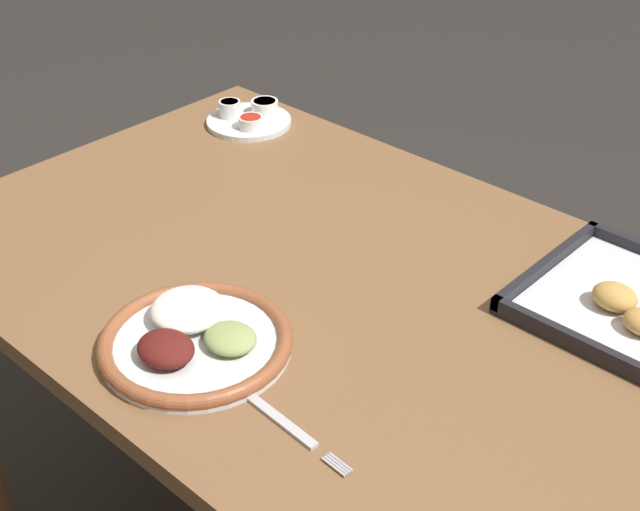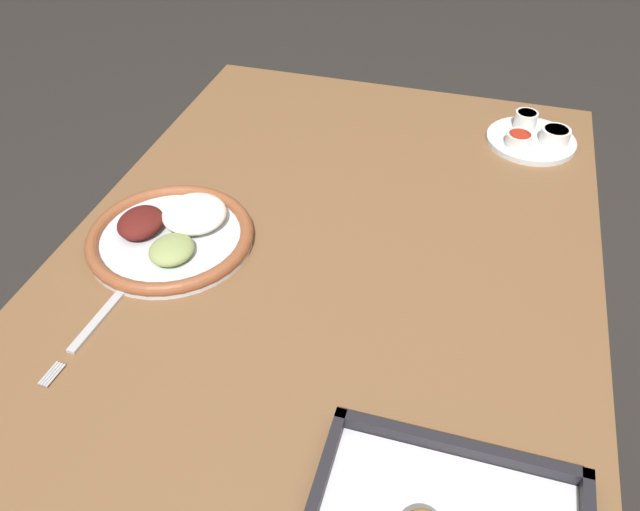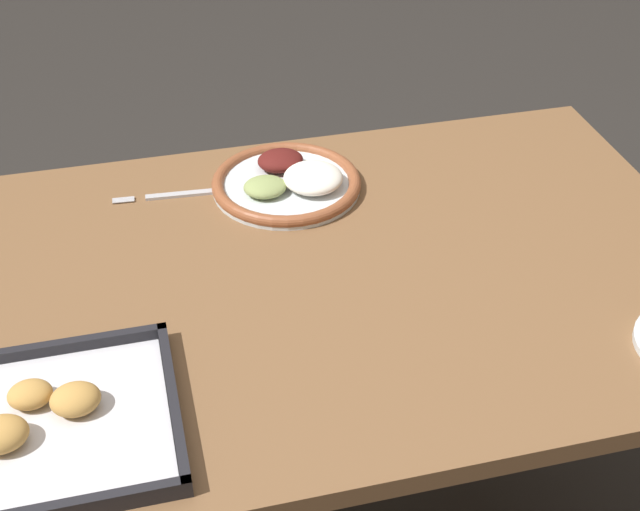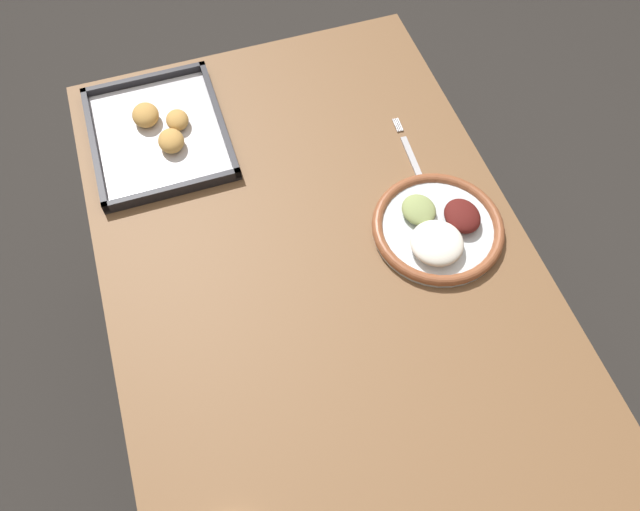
# 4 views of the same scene
# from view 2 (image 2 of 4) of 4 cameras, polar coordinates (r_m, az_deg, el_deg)

# --- Properties ---
(dining_table) EXTENTS (1.18, 0.77, 0.72)m
(dining_table) POSITION_cam_2_polar(r_m,az_deg,el_deg) (0.96, 0.00, -6.29)
(dining_table) COLOR brown
(dining_table) RESTS_ON ground_plane
(dinner_plate) EXTENTS (0.25, 0.25, 0.05)m
(dinner_plate) POSITION_cam_2_polar(r_m,az_deg,el_deg) (0.94, -13.38, 1.95)
(dinner_plate) COLOR silver
(dinner_plate) RESTS_ON dining_table
(fork) EXTENTS (0.23, 0.03, 0.00)m
(fork) POSITION_cam_2_polar(r_m,az_deg,el_deg) (0.87, -19.10, -4.91)
(fork) COLOR #B2B2B7
(fork) RESTS_ON dining_table
(saucer_plate) EXTENTS (0.16, 0.16, 0.04)m
(saucer_plate) POSITION_cam_2_polar(r_m,az_deg,el_deg) (1.21, 18.89, 10.26)
(saucer_plate) COLOR silver
(saucer_plate) RESTS_ON dining_table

